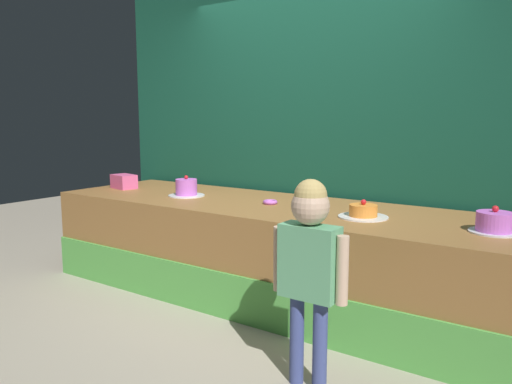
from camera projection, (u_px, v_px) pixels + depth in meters
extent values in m
plane|color=#ADA38E|center=(227.00, 319.00, 3.60)|extent=(12.00, 12.00, 0.00)
cube|color=#9E6B38|center=(270.00, 250.00, 4.00)|extent=(3.83, 1.13, 0.75)
cube|color=#59B24C|center=(226.00, 296.00, 3.57)|extent=(3.83, 0.02, 0.34)
cube|color=#144C38|center=(312.00, 104.00, 4.37)|extent=(4.30, 0.08, 3.08)
cylinder|color=#3F4C8C|center=(297.00, 339.00, 2.70)|extent=(0.08, 0.08, 0.50)
cylinder|color=#3F4C8C|center=(320.00, 346.00, 2.62)|extent=(0.08, 0.08, 0.50)
cube|color=#66B27F|center=(309.00, 262.00, 2.60)|extent=(0.31, 0.14, 0.39)
cylinder|color=beige|center=(279.00, 259.00, 2.70)|extent=(0.06, 0.06, 0.35)
cylinder|color=beige|center=(342.00, 271.00, 2.49)|extent=(0.06, 0.06, 0.35)
sphere|color=beige|center=(310.00, 206.00, 2.55)|extent=(0.20, 0.20, 0.20)
sphere|color=tan|center=(311.00, 195.00, 2.55)|extent=(0.17, 0.17, 0.17)
cube|color=#ED5B98|center=(124.00, 181.00, 4.80)|extent=(0.27, 0.21, 0.13)
torus|color=#CC66D8|center=(270.00, 202.00, 3.94)|extent=(0.11, 0.11, 0.03)
cylinder|color=white|center=(187.00, 195.00, 4.34)|extent=(0.31, 0.31, 0.01)
cylinder|color=#CC66D8|center=(186.00, 187.00, 4.33)|extent=(0.18, 0.18, 0.14)
sphere|color=red|center=(186.00, 177.00, 4.32)|extent=(0.03, 0.03, 0.03)
cylinder|color=white|center=(363.00, 217.00, 3.41)|extent=(0.34, 0.34, 0.01)
cylinder|color=orange|center=(363.00, 210.00, 3.40)|extent=(0.19, 0.19, 0.08)
sphere|color=red|center=(364.00, 202.00, 3.40)|extent=(0.04, 0.04, 0.04)
cylinder|color=silver|center=(494.00, 232.00, 2.96)|extent=(0.29, 0.29, 0.01)
cylinder|color=#CC66D8|center=(494.00, 222.00, 2.95)|extent=(0.21, 0.21, 0.11)
sphere|color=red|center=(495.00, 209.00, 2.94)|extent=(0.04, 0.04, 0.04)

